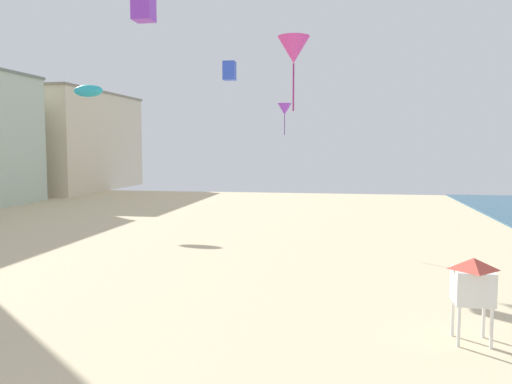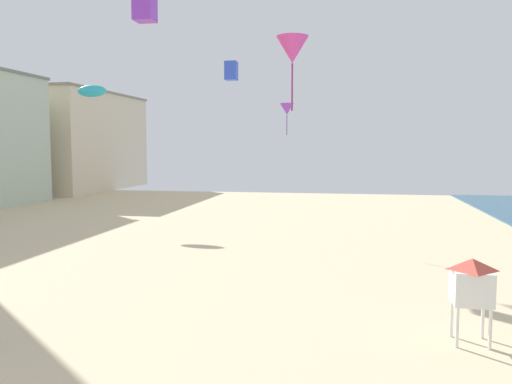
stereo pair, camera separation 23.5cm
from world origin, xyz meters
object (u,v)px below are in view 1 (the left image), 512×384
(kite_magenta_delta, at_px, (294,50))
(kite_cyan_parafoil, at_px, (88,91))
(kite_purple_delta, at_px, (285,109))
(kite_purple_box, at_px, (143,5))
(kite_blue_box, at_px, (229,71))
(lifeguard_stand, at_px, (473,282))

(kite_magenta_delta, bearing_deg, kite_cyan_parafoil, 129.52)
(kite_cyan_parafoil, bearing_deg, kite_magenta_delta, -50.48)
(kite_purple_delta, height_order, kite_purple_box, kite_purple_box)
(kite_purple_box, xyz_separation_m, kite_magenta_delta, (7.44, -6.15, -3.30))
(kite_purple_delta, bearing_deg, kite_blue_box, -118.65)
(kite_blue_box, distance_m, kite_magenta_delta, 12.95)
(kite_purple_delta, height_order, kite_magenta_delta, kite_magenta_delta)
(kite_purple_delta, distance_m, kite_magenta_delta, 16.82)
(kite_blue_box, relative_size, kite_magenta_delta, 0.44)
(kite_cyan_parafoil, bearing_deg, kite_purple_delta, -20.05)
(kite_cyan_parafoil, relative_size, kite_magenta_delta, 1.05)
(lifeguard_stand, height_order, kite_blue_box, kite_blue_box)
(kite_blue_box, bearing_deg, lifeguard_stand, -51.72)
(kite_purple_delta, height_order, kite_blue_box, kite_blue_box)
(kite_purple_box, distance_m, kite_magenta_delta, 10.20)
(kite_blue_box, height_order, kite_cyan_parafoil, kite_cyan_parafoil)
(kite_magenta_delta, bearing_deg, lifeguard_stand, -10.07)
(kite_cyan_parafoil, bearing_deg, kite_purple_box, -55.72)
(kite_magenta_delta, bearing_deg, kite_purple_box, 140.44)
(kite_purple_delta, distance_m, kite_cyan_parafoil, 17.67)
(kite_purple_delta, distance_m, kite_purple_box, 12.40)
(kite_purple_delta, relative_size, kite_blue_box, 1.95)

